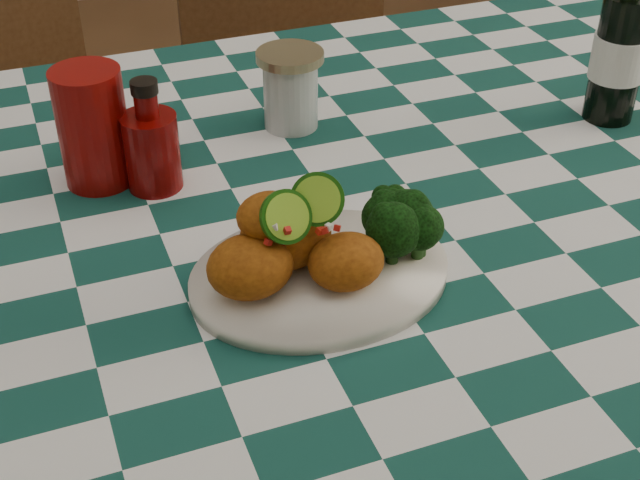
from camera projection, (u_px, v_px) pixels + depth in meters
name	position (u px, v px, depth m)	size (l,w,h in m)	color
dining_table	(327.00, 427.00, 1.29)	(1.66, 1.06, 0.79)	#12433A
plate	(320.00, 276.00, 0.93)	(0.28, 0.22, 0.02)	white
fried_chicken_pile	(304.00, 231.00, 0.89)	(0.16, 0.12, 0.11)	#A0510F
broccoli_side	(397.00, 220.00, 0.94)	(0.09, 0.09, 0.07)	black
red_tumbler	(93.00, 127.00, 1.06)	(0.08, 0.08, 0.15)	#770806
ketchup_bottle	(150.00, 135.00, 1.05)	(0.07, 0.07, 0.14)	#5F0504
mason_jar	(291.00, 90.00, 1.19)	(0.09, 0.09, 0.11)	#B2BCBA
beer_bottle	(623.00, 34.00, 1.17)	(0.07, 0.07, 0.24)	black
wooden_chair_left	(44.00, 191.00, 1.73)	(0.40, 0.42, 0.88)	#472814
wooden_chair_right	(306.00, 134.00, 1.84)	(0.44, 0.46, 0.96)	#472814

